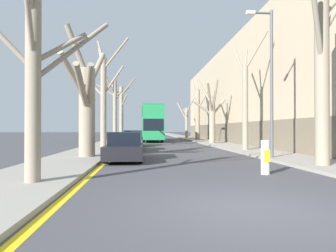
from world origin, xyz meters
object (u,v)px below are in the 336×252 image
Objects in this scene: street_tree_right_3 at (198,112)px; street_tree_left_1 at (86,103)px; street_tree_right_1 at (245,101)px; lamp_post at (270,76)px; street_tree_left_0 at (34,71)px; street_tree_left_3 at (114,108)px; street_tree_left_2 at (104,96)px; parked_car_0 at (125,147)px; parked_car_1 at (131,142)px; parked_car_2 at (133,139)px; street_tree_left_4 at (121,109)px; street_tree_right_4 at (186,120)px; double_decker_bus at (152,122)px; traffic_bollard at (265,157)px; street_tree_right_2 at (212,115)px; street_tree_right_0 at (323,72)px.

street_tree_left_1 is at bearing -113.61° from street_tree_right_3.
lamp_post is (-0.76, -5.81, 0.71)m from street_tree_right_1.
street_tree_left_3 is (-0.13, 24.37, 0.66)m from street_tree_left_0.
parked_car_0 is at bearing -76.51° from street_tree_left_2.
parked_car_1 is 5.51m from parked_car_2.
street_tree_right_1 is 18.89m from street_tree_right_3.
street_tree_left_4 is 1.27× the size of street_tree_right_4.
double_decker_bus is 2.81× the size of parked_car_1.
traffic_bollard is at bearing 12.65° from street_tree_left_0.
street_tree_left_3 is at bearing 101.40° from parked_car_1.
street_tree_right_1 is 7.02× the size of traffic_bollard.
street_tree_left_1 is 16.81m from street_tree_left_3.
street_tree_right_2 is at bearing -14.27° from street_tree_left_3.
lamp_post is at bearing 64.68° from traffic_bollard.
street_tree_right_3 is 1.77× the size of parked_car_0.
street_tree_right_4 is 34.66m from parked_car_0.
street_tree_right_2 is (10.03, -10.91, -1.35)m from street_tree_left_4.
lamp_post is at bearing -97.46° from street_tree_right_1.
street_tree_right_1 reaches higher than parked_car_0.
street_tree_right_0 is 0.67× the size of double_decker_bus.
street_tree_left_0 reaches higher than traffic_bollard.
parked_car_2 is at bearing -124.14° from street_tree_right_3.
street_tree_left_3 is at bearing -122.68° from street_tree_right_4.
parked_car_2 is 18.12m from traffic_bollard.
street_tree_right_2 reaches higher than parked_car_1.
street_tree_right_2 is (-0.19, 9.59, -0.58)m from street_tree_right_1.
street_tree_right_1 reaches higher than street_tree_left_0.
double_decker_bus reaches higher than parked_car_0.
traffic_bollard is at bearing -94.33° from street_tree_right_4.
traffic_bollard is (5.12, -17.39, -0.09)m from parked_car_2.
street_tree_right_3 is at bearing 84.03° from traffic_bollard.
street_tree_right_1 is at bearing -21.15° from street_tree_left_2.
street_tree_left_0 is 15.91m from street_tree_right_1.
street_tree_right_3 reaches higher than street_tree_left_3.
lamp_post is (9.57, -17.98, 0.49)m from street_tree_left_3.
street_tree_left_1 is 0.58× the size of double_decker_bus.
parked_car_0 is (-7.94, -15.09, -2.34)m from street_tree_right_2.
street_tree_right_0 is at bearing -77.63° from double_decker_bus.
street_tree_left_4 is 5.05m from double_decker_bus.
traffic_bollard is (-2.93, -38.73, -2.40)m from street_tree_right_4.
street_tree_left_2 is at bearing -106.96° from double_decker_bus.
parked_car_1 is 0.55× the size of lamp_post.
street_tree_left_0 reaches higher than double_decker_bus.
street_tree_left_2 is 13.80m from lamp_post.
street_tree_left_1 is 11.23m from street_tree_right_1.
street_tree_left_0 is at bearing -129.89° from street_tree_right_1.
street_tree_left_0 is 1.70× the size of parked_car_0.
parked_car_0 is at bearing 135.15° from traffic_bollard.
street_tree_left_4 reaches higher than parked_car_0.
street_tree_left_3 reaches higher than parked_car_1.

